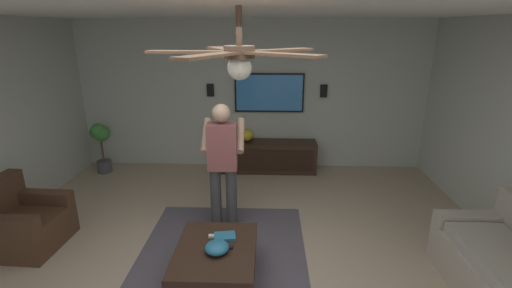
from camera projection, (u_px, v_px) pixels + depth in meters
name	position (u px, v px, depth m)	size (l,w,h in m)	color
wall_back_tv	(252.00, 96.00, 6.46)	(0.10, 6.41, 2.65)	#B2B7AD
ceiling_slab	(230.00, 0.00, 2.69)	(7.14, 6.41, 0.10)	white
area_rug	(219.00, 269.00, 3.87)	(2.72, 1.91, 0.01)	#514C56
armchair	(22.00, 225.00, 4.22)	(0.84, 0.85, 0.82)	#472D1E
coffee_table	(216.00, 257.00, 3.59)	(1.00, 0.80, 0.40)	#332116
media_console	(269.00, 156.00, 6.46)	(0.45, 1.70, 0.55)	#332116
tv	(269.00, 93.00, 6.34)	(0.05, 1.23, 0.69)	black
person_standing	(223.00, 160.00, 4.43)	(0.54, 0.55, 1.64)	#3F3F3F
potted_plant_tall	(100.00, 140.00, 6.25)	(0.34, 0.36, 0.93)	#4C4C51
bowl	(217.00, 248.00, 3.48)	(0.24, 0.24, 0.11)	teal
remote_white	(216.00, 236.00, 3.74)	(0.15, 0.04, 0.02)	white
remote_black	(226.00, 247.00, 3.56)	(0.15, 0.04, 0.02)	black
book	(225.00, 237.00, 3.72)	(0.22, 0.16, 0.04)	teal
vase_round	(247.00, 135.00, 6.39)	(0.22, 0.22, 0.22)	gold
wall_speaker_left	(324.00, 91.00, 6.31)	(0.06, 0.12, 0.22)	black
wall_speaker_right	(210.00, 90.00, 6.37)	(0.06, 0.12, 0.22)	black
ceiling_fan	(238.00, 56.00, 2.29)	(1.14, 1.12, 0.46)	#4C3828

